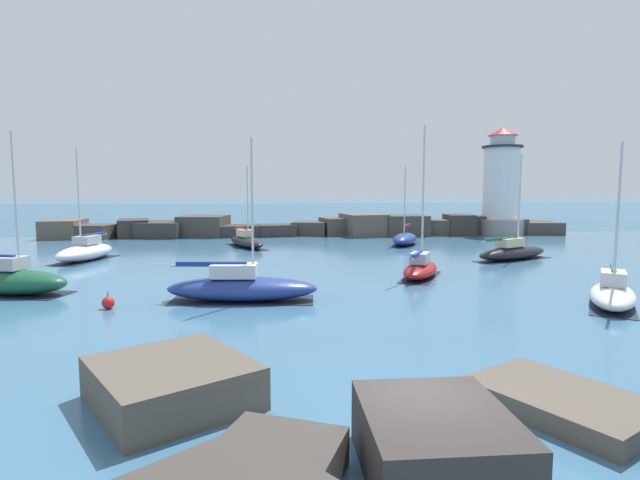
# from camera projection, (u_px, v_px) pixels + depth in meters

# --- Properties ---
(ground_plane) EXTENTS (600.00, 600.00, 0.00)m
(ground_plane) POSITION_uv_depth(u_px,v_px,m) (417.00, 446.00, 10.55)
(ground_plane) COLOR #3D6B8E
(open_sea_beyond) EXTENTS (400.00, 116.00, 0.01)m
(open_sea_beyond) POSITION_uv_depth(u_px,v_px,m) (282.00, 211.00, 115.97)
(open_sea_beyond) COLOR #2D5B7F
(open_sea_beyond) RESTS_ON ground
(breakwater_jetty) EXTENTS (58.46, 7.15, 2.46)m
(breakwater_jetty) POSITION_uv_depth(u_px,v_px,m) (313.00, 227.00, 56.74)
(breakwater_jetty) COLOR brown
(breakwater_jetty) RESTS_ON ground
(lighthouse) EXTENTS (5.35, 5.35, 12.26)m
(lighthouse) POSITION_uv_depth(u_px,v_px,m) (501.00, 189.00, 57.71)
(lighthouse) COLOR gray
(lighthouse) RESTS_ON ground
(foreground_rocks) EXTENTS (17.23, 10.60, 1.28)m
(foreground_rocks) POSITION_uv_depth(u_px,v_px,m) (335.00, 433.00, 10.04)
(foreground_rocks) COLOR brown
(foreground_rocks) RESTS_ON ground
(sailboat_moored_0) EXTENTS (4.61, 5.51, 7.46)m
(sailboat_moored_0) POSITION_uv_depth(u_px,v_px,m) (613.00, 293.00, 23.03)
(sailboat_moored_0) COLOR white
(sailboat_moored_0) RESTS_ON ground
(sailboat_moored_1) EXTENTS (7.43, 2.97, 7.78)m
(sailboat_moored_1) POSITION_uv_depth(u_px,v_px,m) (241.00, 287.00, 24.05)
(sailboat_moored_1) COLOR navy
(sailboat_moored_1) RESTS_ON ground
(sailboat_moored_2) EXTENTS (7.32, 4.88, 7.95)m
(sailboat_moored_2) POSITION_uv_depth(u_px,v_px,m) (512.00, 252.00, 37.68)
(sailboat_moored_2) COLOR black
(sailboat_moored_2) RESTS_ON ground
(sailboat_moored_3) EXTENTS (4.26, 7.14, 7.31)m
(sailboat_moored_3) POSITION_uv_depth(u_px,v_px,m) (246.00, 241.00, 45.71)
(sailboat_moored_3) COLOR black
(sailboat_moored_3) RESTS_ON ground
(sailboat_moored_4) EXTENTS (3.70, 6.48, 8.26)m
(sailboat_moored_4) POSITION_uv_depth(u_px,v_px,m) (85.00, 251.00, 37.35)
(sailboat_moored_4) COLOR white
(sailboat_moored_4) RESTS_ON ground
(sailboat_moored_5) EXTENTS (6.34, 3.72, 8.21)m
(sailboat_moored_5) POSITION_uv_depth(u_px,v_px,m) (12.00, 280.00, 25.46)
(sailboat_moored_5) COLOR #195138
(sailboat_moored_5) RESTS_ON ground
(sailboat_moored_6) EXTENTS (4.04, 5.49, 9.16)m
(sailboat_moored_6) POSITION_uv_depth(u_px,v_px,m) (420.00, 268.00, 30.28)
(sailboat_moored_6) COLOR maroon
(sailboat_moored_6) RESTS_ON ground
(sailboat_moored_7) EXTENTS (4.22, 5.87, 7.43)m
(sailboat_moored_7) POSITION_uv_depth(u_px,v_px,m) (405.00, 239.00, 47.23)
(sailboat_moored_7) COLOR navy
(sailboat_moored_7) RESTS_ON ground
(mooring_buoy_orange_near) EXTENTS (0.56, 0.56, 0.76)m
(mooring_buoy_orange_near) POSITION_uv_depth(u_px,v_px,m) (108.00, 303.00, 22.45)
(mooring_buoy_orange_near) COLOR red
(mooring_buoy_orange_near) RESTS_ON ground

